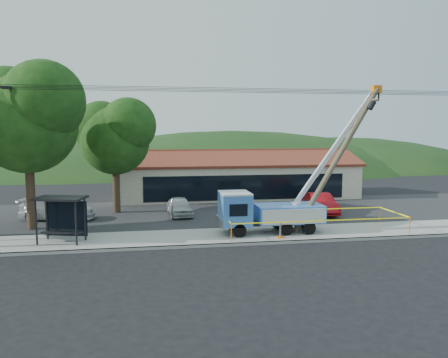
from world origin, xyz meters
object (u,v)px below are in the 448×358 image
at_px(bus_shelter, 62,209).
at_px(car_red, 320,215).
at_px(utility_truck, 269,210).
at_px(car_white, 58,221).
at_px(car_dark, 318,210).
at_px(car_silver, 180,216).
at_px(leaning_pole, 340,153).

relative_size(bus_shelter, car_red, 0.64).
height_order(utility_truck, car_red, utility_truck).
distance_m(car_white, car_dark, 20.14).
xyz_separation_m(utility_truck, bus_shelter, (-12.21, -0.31, 0.48)).
bearing_deg(car_red, car_white, -179.13).
xyz_separation_m(utility_truck, car_white, (-13.82, 6.46, -1.58)).
relative_size(car_silver, car_red, 0.86).
bearing_deg(car_silver, utility_truck, -56.50).
xyz_separation_m(utility_truck, car_dark, (6.29, 7.59, -1.58)).
relative_size(utility_truck, car_white, 1.94).
height_order(utility_truck, leaning_pole, utility_truck).
height_order(leaning_pole, car_dark, leaning_pole).
bearing_deg(leaning_pole, car_silver, 144.09).
relative_size(bus_shelter, car_silver, 0.74).
bearing_deg(car_silver, car_white, 176.88).
bearing_deg(car_white, car_silver, -75.97).
height_order(bus_shelter, car_white, bus_shelter).
xyz_separation_m(utility_truck, leaning_pole, (4.47, -0.31, 3.48)).
distance_m(car_silver, car_white, 8.72).
bearing_deg(utility_truck, car_red, 44.78).
bearing_deg(bus_shelter, car_white, 117.48).
bearing_deg(utility_truck, bus_shelter, -178.53).
xyz_separation_m(bus_shelter, car_silver, (7.10, 6.93, -2.06)).
relative_size(leaning_pole, car_dark, 2.00).
xyz_separation_m(car_silver, car_dark, (11.39, 0.97, 0.00)).
height_order(utility_truck, car_dark, utility_truck).
distance_m(utility_truck, car_dark, 9.98).
xyz_separation_m(leaning_pole, car_dark, (1.82, 7.90, -5.05)).
distance_m(bus_shelter, car_red, 18.88).
xyz_separation_m(utility_truck, car_red, (5.62, 5.57, -1.58)).
bearing_deg(utility_truck, leaning_pole, -4.01).
distance_m(leaning_pole, bus_shelter, 16.94).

